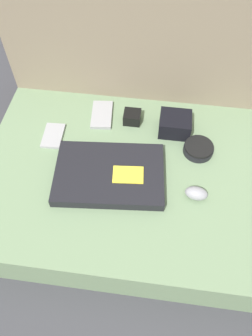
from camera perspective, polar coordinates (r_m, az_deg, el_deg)
ground_plane at (r=1.13m, az=-0.00°, el=-4.92°), size 8.00×8.00×0.00m
couch_seat at (r=1.07m, az=-0.00°, el=-2.91°), size 0.91×0.65×0.15m
couch_backrest at (r=1.20m, az=2.87°, el=20.43°), size 0.91×0.20×0.60m
laptop at (r=0.98m, az=-2.89°, el=-1.08°), size 0.34×0.25×0.03m
computer_mouse at (r=0.97m, az=12.14°, el=-4.33°), size 0.07×0.05×0.04m
speaker_puck at (r=1.07m, az=12.50°, el=3.29°), size 0.10×0.10×0.03m
phone_silver at (r=1.16m, az=-4.23°, el=9.24°), size 0.08×0.13×0.01m
phone_black at (r=1.12m, az=-12.57°, el=5.52°), size 0.07×0.11×0.01m
camera_pouch at (r=1.10m, az=8.52°, el=7.56°), size 0.10×0.09×0.06m
charger_brick at (r=1.13m, az=1.07°, el=8.86°), size 0.06×0.05×0.04m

